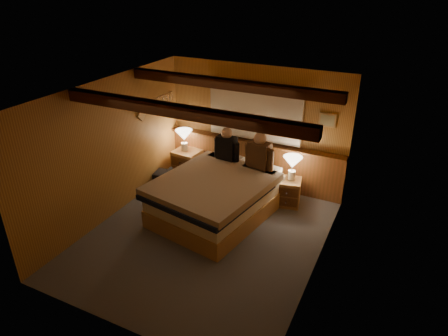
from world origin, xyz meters
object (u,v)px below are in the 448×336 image
Objects in this scene: nightstand_right at (287,192)px; duffel_bag at (168,180)px; person_right at (259,153)px; bed at (216,196)px; lamp_right at (292,164)px; lamp_left at (184,136)px; person_left at (227,146)px; nightstand_left at (187,163)px.

duffel_bag is (-2.33, -0.43, -0.08)m from nightstand_right.
bed is at bearing -114.07° from person_right.
lamp_right reaches higher than duffel_bag.
person_left reaches higher than lamp_left.
lamp_right is (2.33, -0.13, -0.07)m from lamp_left.
duffel_bag is at bearing -168.56° from lamp_right.
person_left is 0.93× the size of person_right.
bed is at bearing -70.73° from person_left.
person_right reaches higher than nightstand_left.
lamp_right is at bearing 34.01° from person_right.
lamp_right reaches higher than bed.
lamp_right is 0.65× the size of person_right.
person_right is (1.79, -0.38, 0.12)m from lamp_left.
lamp_right is at bearing 43.04° from nightstand_right.
person_right is (0.68, -0.08, 0.02)m from person_left.
nightstand_right is (1.00, 0.92, -0.13)m from bed.
bed reaches higher than nightstand_right.
lamp_right is at bearing 1.94° from nightstand_left.
lamp_right is (0.04, 0.05, 0.57)m from nightstand_right.
person_right reaches higher than bed.
lamp_left is (-0.05, -0.00, 0.60)m from nightstand_left.
bed is 4.16× the size of duffel_bag.
nightstand_right is 0.91× the size of duffel_bag.
nightstand_right is 2.37m from duffel_bag.
nightstand_right is at bearing 0.59° from nightstand_left.
person_left is 1.44m from duffel_bag.
person_right reaches higher than duffel_bag.
bed reaches higher than duffel_bag.
lamp_right is at bearing 3.03° from duffel_bag.
nightstand_right is 0.82× the size of person_left.
person_right is at bearing -11.90° from lamp_left.
nightstand_right is 1.18× the size of lamp_right.
nightstand_left reaches higher than nightstand_right.
nightstand_left is at bearing 163.47° from nightstand_right.
bed is at bearing -36.18° from nightstand_left.
lamp_right is 0.78× the size of duffel_bag.
person_right is at bearing -0.99° from duffel_bag.
lamp_right is 0.70× the size of person_left.
lamp_right is (1.04, 0.97, 0.43)m from bed.
lamp_left is 0.65× the size of person_right.
duffel_bag is at bearing -92.18° from nightstand_left.
bed is 5.35× the size of lamp_left.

